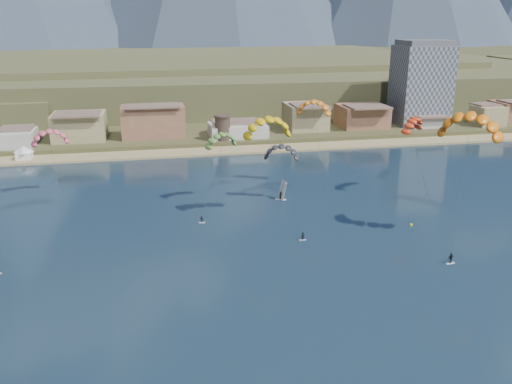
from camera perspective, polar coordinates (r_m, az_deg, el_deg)
The scene contains 16 objects.
ground at distance 80.26m, azimuth 4.69°, elevation -13.95°, with size 2400.00×2400.00×0.00m, color black.
beach at distance 177.30m, azimuth -4.78°, elevation 4.38°, with size 2200.00×12.00×0.90m.
land at distance 626.77m, azimuth -9.96°, elevation 14.13°, with size 2200.00×900.00×4.00m.
foothills at distance 302.31m, azimuth -3.48°, elevation 11.88°, with size 940.00×210.00×18.00m.
town at distance 191.28m, azimuth -17.51°, elevation 7.00°, with size 400.00×24.00×12.00m.
apartment_tower at distance 220.98m, azimuth 17.21°, elevation 11.03°, with size 20.00×16.00×32.00m.
watchtower at distance 184.32m, azimuth -3.58°, elevation 6.89°, with size 5.82×5.82×8.60m.
kitesurfer_yellow at distance 113.58m, azimuth 1.31°, elevation 7.25°, with size 11.53×17.26×25.42m.
kitesurfer_orange at distance 111.03m, azimuth 21.95°, elevation 7.02°, with size 15.83×18.63×28.03m.
kitesurfer_green at distance 124.82m, azimuth -3.75°, elevation 5.74°, with size 11.52×16.27×20.14m.
distant_kite_pink at distance 139.13m, azimuth -21.17°, elevation 5.74°, with size 9.90×7.09×18.47m.
distant_kite_dark at distance 127.36m, azimuth 2.75°, elevation 4.57°, with size 9.56×7.15×15.81m.
distant_kite_orange at distance 138.38m, azimuth 6.20°, elevation 9.21°, with size 9.93×7.72×23.88m.
distant_kite_red at distance 135.73m, azimuth 16.39°, elevation 7.17°, with size 8.69×8.03×20.98m.
windsurfer at distance 130.22m, azimuth 2.73°, elevation -0.18°, with size 2.87×3.02×4.70m.
buoy at distance 119.31m, azimuth 16.22°, elevation -3.39°, with size 0.71×0.71×0.71m.
Camera 1 is at (-19.71, -65.00, 42.75)m, focal length 37.50 mm.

